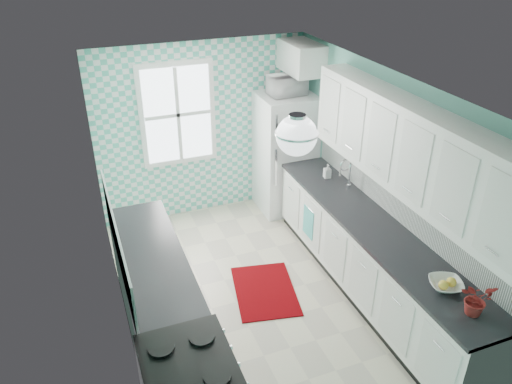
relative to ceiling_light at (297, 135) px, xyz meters
name	(u,v)px	position (x,y,z in m)	size (l,w,h in m)	color
floor	(260,297)	(0.00, 0.80, -2.33)	(3.00, 4.40, 0.02)	beige
ceiling	(261,86)	(0.00, 0.80, 0.19)	(3.00, 4.40, 0.02)	white
wall_back	(203,130)	(0.00, 3.01, -1.07)	(3.00, 0.02, 2.50)	#69B9A6
wall_front	(378,354)	(0.00, -1.41, -1.07)	(3.00, 0.02, 2.50)	#69B9A6
wall_left	(113,232)	(-1.51, 0.80, -1.07)	(0.02, 4.40, 2.50)	#69B9A6
wall_right	(383,180)	(1.51, 0.80, -1.07)	(0.02, 4.40, 2.50)	#69B9A6
accent_wall	(203,131)	(0.00, 2.99, -1.07)	(3.00, 0.01, 2.50)	#51C1AA
window	(178,114)	(-0.35, 2.96, -0.77)	(1.04, 0.05, 1.44)	white
backsplash_right	(401,200)	(1.49, 0.40, -1.13)	(0.02, 3.60, 0.51)	white
backsplash_left	(117,240)	(-1.49, 0.73, -1.13)	(0.02, 2.15, 0.51)	white
upper_cabinets_right	(411,150)	(1.33, 0.20, -0.42)	(0.33, 3.20, 0.90)	white
upper_cabinet_fridge	(301,57)	(1.30, 2.63, -0.07)	(0.40, 0.74, 0.40)	white
ceiling_light	(297,135)	(0.00, 0.00, 0.00)	(0.34, 0.34, 0.35)	silver
base_cabinets_right	(371,262)	(1.20, 0.40, -1.87)	(0.60, 3.60, 0.90)	white
countertop_right	(375,227)	(1.19, 0.40, -1.40)	(0.63, 3.60, 0.04)	black
base_cabinets_left	(155,294)	(-1.20, 0.73, -1.87)	(0.60, 2.15, 0.90)	white
countertop_left	(152,257)	(-1.19, 0.73, -1.40)	(0.63, 2.15, 0.04)	black
fridge	(285,153)	(1.11, 2.63, -1.44)	(0.76, 0.76, 1.76)	white
sink	(337,191)	(1.20, 1.26, -1.39)	(0.45, 0.38, 0.53)	silver
rug	(265,291)	(0.09, 0.86, -2.32)	(0.69, 0.99, 0.02)	maroon
dish_towel	(308,223)	(0.89, 1.37, -1.84)	(0.02, 0.26, 0.39)	#52AF9A
fruit_bowl	(446,285)	(1.20, -0.72, -1.35)	(0.30, 0.30, 0.07)	silver
potted_plant	(476,299)	(1.20, -1.07, -1.24)	(0.26, 0.23, 0.29)	#B41E25
soap_bottle	(327,171)	(1.25, 1.62, -1.29)	(0.08, 0.08, 0.19)	#879DB0
microwave	(287,85)	(1.11, 2.63, -0.43)	(0.49, 0.34, 0.27)	white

